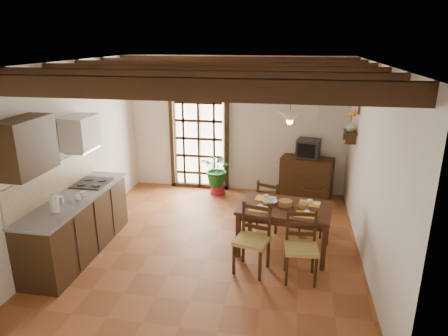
% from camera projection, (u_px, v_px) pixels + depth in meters
% --- Properties ---
extents(ground_plane, '(5.00, 5.00, 0.00)m').
position_uv_depth(ground_plane, '(213.00, 244.00, 6.35)').
color(ground_plane, brown).
extents(room_shell, '(4.52, 5.02, 2.81)m').
position_uv_depth(room_shell, '(212.00, 132.00, 5.78)').
color(room_shell, silver).
rests_on(room_shell, ground_plane).
extents(ceiling_beams, '(4.50, 4.34, 0.20)m').
position_uv_depth(ceiling_beams, '(212.00, 71.00, 5.51)').
color(ceiling_beams, black).
rests_on(ceiling_beams, room_shell).
extents(french_door, '(1.26, 0.11, 2.32)m').
position_uv_depth(french_door, '(199.00, 135.00, 8.41)').
color(french_door, white).
rests_on(french_door, ground_plane).
extents(kitchen_counter, '(0.64, 2.25, 1.38)m').
position_uv_depth(kitchen_counter, '(77.00, 224.00, 5.97)').
color(kitchen_counter, black).
rests_on(kitchen_counter, ground_plane).
extents(upper_cabinet, '(0.35, 0.80, 0.70)m').
position_uv_depth(upper_cabinet, '(26.00, 146.00, 4.90)').
color(upper_cabinet, black).
rests_on(upper_cabinet, room_shell).
extents(range_hood, '(0.38, 0.60, 0.54)m').
position_uv_depth(range_hood, '(81.00, 133.00, 6.11)').
color(range_hood, white).
rests_on(range_hood, room_shell).
extents(counter_items, '(0.50, 1.43, 0.25)m').
position_uv_depth(counter_items, '(77.00, 191.00, 5.90)').
color(counter_items, black).
rests_on(counter_items, kitchen_counter).
extents(dining_table, '(1.45, 1.03, 0.73)m').
position_uv_depth(dining_table, '(285.00, 212.00, 5.97)').
color(dining_table, '#3D1F13').
rests_on(dining_table, ground_plane).
extents(chair_near_left, '(0.53, 0.51, 0.95)m').
position_uv_depth(chair_near_left, '(252.00, 251.00, 5.54)').
color(chair_near_left, tan).
rests_on(chair_near_left, ground_plane).
extents(chair_near_right, '(0.46, 0.44, 0.94)m').
position_uv_depth(chair_near_right, '(300.00, 259.00, 5.35)').
color(chair_near_right, tan).
rests_on(chair_near_right, ground_plane).
extents(chair_far_left, '(0.52, 0.51, 0.88)m').
position_uv_depth(chair_far_left, '(270.00, 213.00, 6.80)').
color(chair_far_left, tan).
rests_on(chair_far_left, ground_plane).
extents(chair_far_right, '(0.42, 0.40, 0.85)m').
position_uv_depth(chair_far_right, '(311.00, 219.00, 6.61)').
color(chair_far_right, tan).
rests_on(chair_far_right, ground_plane).
extents(table_setting, '(0.98, 0.66, 0.09)m').
position_uv_depth(table_setting, '(285.00, 206.00, 5.94)').
color(table_setting, '#FFA528').
rests_on(table_setting, dining_table).
extents(table_bowl, '(0.23, 0.23, 0.05)m').
position_uv_depth(table_bowl, '(270.00, 202.00, 6.04)').
color(table_bowl, white).
rests_on(table_bowl, dining_table).
extents(sideboard, '(1.09, 0.69, 0.86)m').
position_uv_depth(sideboard, '(306.00, 178.00, 8.05)').
color(sideboard, black).
rests_on(sideboard, ground_plane).
extents(crt_tv, '(0.50, 0.48, 0.36)m').
position_uv_depth(crt_tv, '(308.00, 148.00, 7.85)').
color(crt_tv, black).
rests_on(crt_tv, sideboard).
extents(fuse_box, '(0.25, 0.03, 0.32)m').
position_uv_depth(fuse_box, '(312.00, 111.00, 7.88)').
color(fuse_box, white).
rests_on(fuse_box, room_shell).
extents(plant_pot, '(0.34, 0.34, 0.21)m').
position_uv_depth(plant_pot, '(218.00, 188.00, 8.38)').
color(plant_pot, maroon).
rests_on(plant_pot, ground_plane).
extents(potted_plant, '(2.07, 1.94, 1.85)m').
position_uv_depth(potted_plant, '(218.00, 168.00, 8.24)').
color(potted_plant, '#144C19').
rests_on(potted_plant, ground_plane).
extents(wall_shelf, '(0.20, 0.42, 0.20)m').
position_uv_depth(wall_shelf, '(350.00, 134.00, 7.02)').
color(wall_shelf, black).
rests_on(wall_shelf, room_shell).
extents(shelf_vase, '(0.15, 0.15, 0.15)m').
position_uv_depth(shelf_vase, '(351.00, 126.00, 6.98)').
color(shelf_vase, '#B2BFB2').
rests_on(shelf_vase, wall_shelf).
extents(shelf_flowers, '(0.14, 0.14, 0.36)m').
position_uv_depth(shelf_flowers, '(352.00, 115.00, 6.91)').
color(shelf_flowers, '#FFA528').
rests_on(shelf_flowers, shelf_vase).
extents(framed_picture, '(0.03, 0.32, 0.32)m').
position_uv_depth(framed_picture, '(358.00, 104.00, 6.84)').
color(framed_picture, brown).
rests_on(framed_picture, room_shell).
extents(pendant_lamp, '(0.36, 0.36, 0.84)m').
position_uv_depth(pendant_lamp, '(290.00, 116.00, 5.62)').
color(pendant_lamp, black).
rests_on(pendant_lamp, room_shell).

